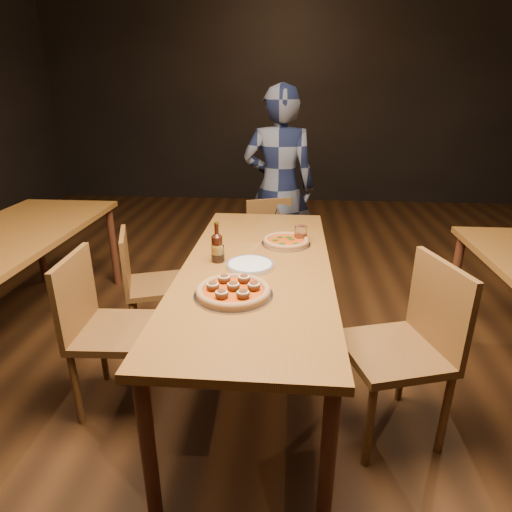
# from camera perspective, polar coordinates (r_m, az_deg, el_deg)

# --- Properties ---
(ground) EXTENTS (9.00, 9.00, 0.00)m
(ground) POSITION_cam_1_polar(r_m,az_deg,el_deg) (2.72, 0.09, -15.91)
(ground) COLOR black
(room_shell) EXTENTS (9.00, 9.00, 9.00)m
(room_shell) POSITION_cam_1_polar(r_m,az_deg,el_deg) (2.17, 0.12, 26.97)
(room_shell) COLOR black
(room_shell) RESTS_ON ground
(table_main) EXTENTS (0.80, 2.00, 0.75)m
(table_main) POSITION_cam_1_polar(r_m,az_deg,el_deg) (2.37, 0.10, -2.75)
(table_main) COLOR brown
(table_main) RESTS_ON ground
(table_left) EXTENTS (0.80, 2.00, 0.75)m
(table_left) POSITION_cam_1_polar(r_m,az_deg,el_deg) (3.23, -31.00, 0.85)
(table_left) COLOR brown
(table_left) RESTS_ON ground
(chair_main_nw) EXTENTS (0.45, 0.45, 0.91)m
(chair_main_nw) POSITION_cam_1_polar(r_m,az_deg,el_deg) (2.41, -17.96, -9.37)
(chair_main_nw) COLOR brown
(chair_main_nw) RESTS_ON ground
(chair_main_sw) EXTENTS (0.49, 0.49, 0.83)m
(chair_main_sw) POSITION_cam_1_polar(r_m,az_deg,el_deg) (2.97, -13.16, -3.70)
(chair_main_sw) COLOR brown
(chair_main_sw) RESTS_ON ground
(chair_main_e) EXTENTS (0.56, 0.56, 0.96)m
(chair_main_e) POSITION_cam_1_polar(r_m,az_deg,el_deg) (2.20, 17.87, -11.87)
(chair_main_e) COLOR brown
(chair_main_e) RESTS_ON ground
(chair_end) EXTENTS (0.50, 0.50, 0.83)m
(chair_end) POSITION_cam_1_polar(r_m,az_deg,el_deg) (3.51, 2.58, 0.90)
(chair_end) COLOR brown
(chair_end) RESTS_ON ground
(pizza_meatball) EXTENTS (0.37, 0.37, 0.07)m
(pizza_meatball) POSITION_cam_1_polar(r_m,az_deg,el_deg) (1.99, -3.04, -4.60)
(pizza_meatball) COLOR #B7B7BF
(pizza_meatball) RESTS_ON table_main
(pizza_margherita) EXTENTS (0.30, 0.30, 0.04)m
(pizza_margherita) POSITION_cam_1_polar(r_m,az_deg,el_deg) (2.64, 4.03, 1.98)
(pizza_margherita) COLOR #B7B7BF
(pizza_margherita) RESTS_ON table_main
(plate_stack) EXTENTS (0.25, 0.25, 0.02)m
(plate_stack) POSITION_cam_1_polar(r_m,az_deg,el_deg) (2.30, -0.80, -1.25)
(plate_stack) COLOR white
(plate_stack) RESTS_ON table_main
(beer_bottle) EXTENTS (0.06, 0.06, 0.22)m
(beer_bottle) POSITION_cam_1_polar(r_m,az_deg,el_deg) (2.36, -5.20, 1.05)
(beer_bottle) COLOR black
(beer_bottle) RESTS_ON table_main
(water_glass) EXTENTS (0.07, 0.07, 0.09)m
(water_glass) POSITION_cam_1_polar(r_m,az_deg,el_deg) (2.37, -5.12, 0.33)
(water_glass) COLOR white
(water_glass) RESTS_ON table_main
(amber_glass) EXTENTS (0.08, 0.08, 0.10)m
(amber_glass) POSITION_cam_1_polar(r_m,az_deg,el_deg) (2.69, 5.99, 2.96)
(amber_glass) COLOR #A63D12
(amber_glass) RESTS_ON table_main
(diner) EXTENTS (0.63, 0.43, 1.69)m
(diner) POSITION_cam_1_polar(r_m,az_deg,el_deg) (3.72, 3.07, 9.00)
(diner) COLOR black
(diner) RESTS_ON ground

